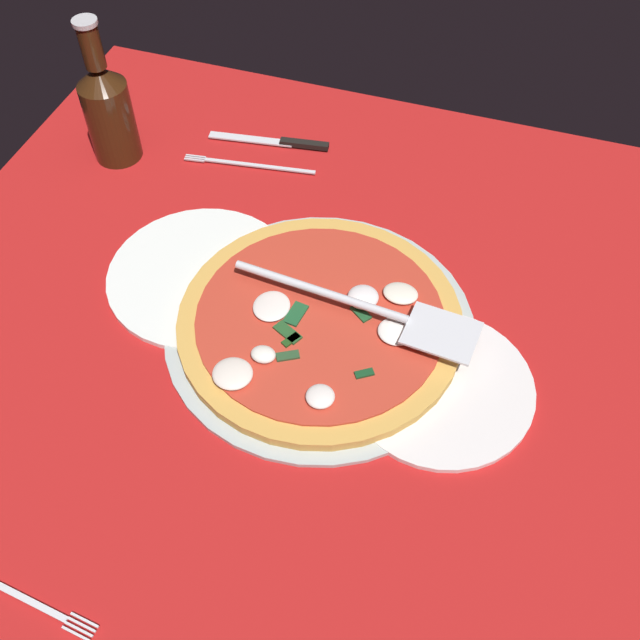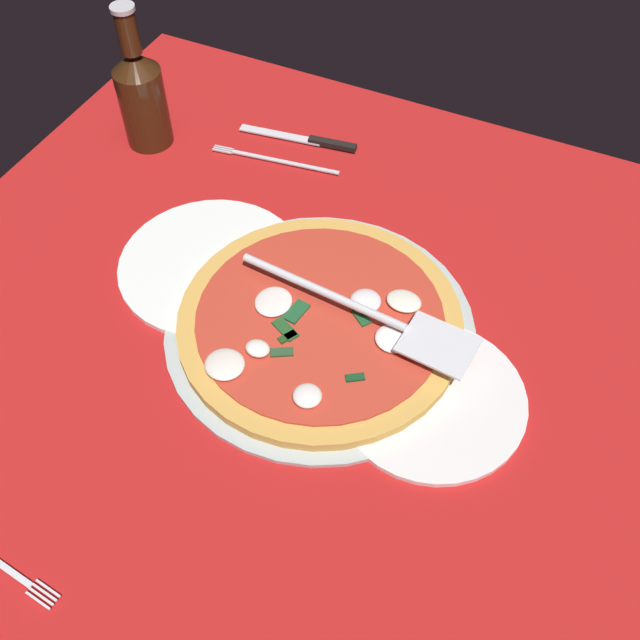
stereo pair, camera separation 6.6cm
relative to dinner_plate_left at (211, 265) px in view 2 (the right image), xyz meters
The scene contains 9 objects.
ground_plane 15.39cm from the dinner_plate_left, 23.09° to the right, with size 100.01×100.01×0.80cm, color #B01918.
checker_pattern 15.36cm from the dinner_plate_left, 23.09° to the right, with size 100.01×100.01×0.10cm.
pizza_pan 17.20cm from the dinner_plate_left, 10.53° to the right, with size 37.00×37.00×0.89cm, color #ACBABA.
dinner_plate_left is the anchor object (origin of this frame).
dinner_plate_right 33.09cm from the dinner_plate_left, 12.14° to the right, with size 21.24×21.24×1.00cm, color white.
pizza 17.43cm from the dinner_plate_left, 10.86° to the right, with size 33.82×33.82×3.02cm.
pizza_server 22.75cm from the dinner_plate_left, ahead, with size 30.12×7.12×1.00cm.
place_setting_far 24.91cm from the dinner_plate_left, 91.85° to the left, with size 21.34×15.27×1.40cm.
beer_bottle 29.05cm from the dinner_plate_left, 139.16° to the left, with size 6.76×6.76×21.41cm.
Camera 2 is at (25.96, -46.18, 70.41)cm, focal length 41.55 mm.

